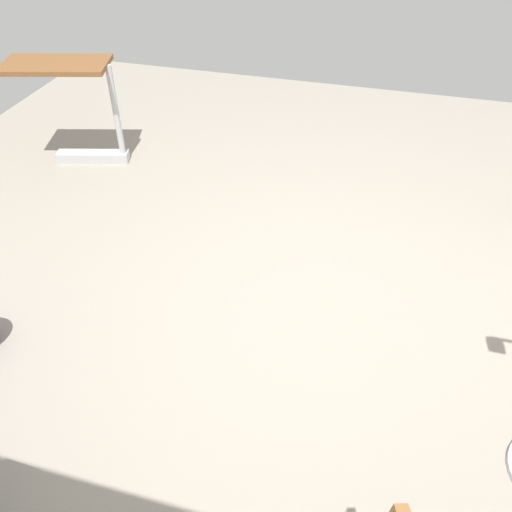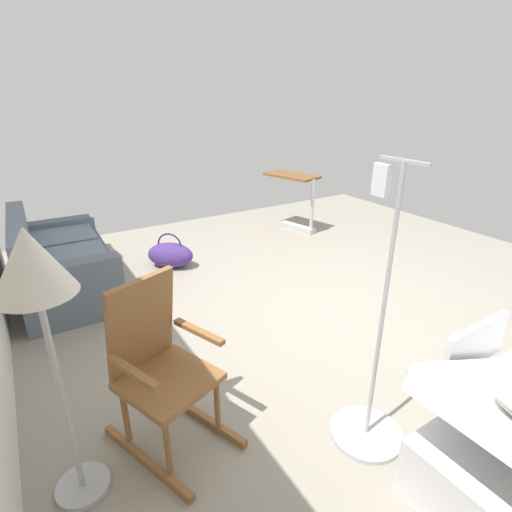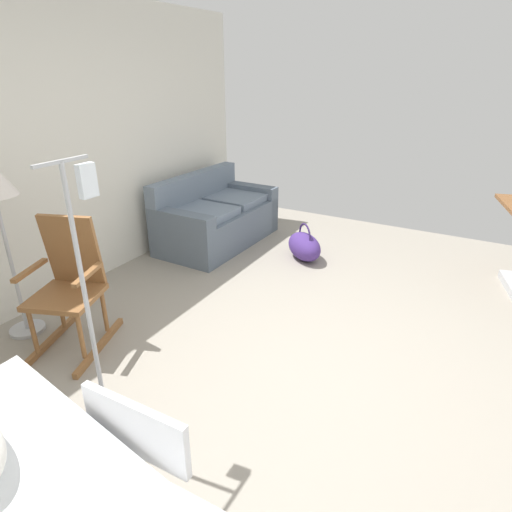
{
  "view_description": "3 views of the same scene",
  "coord_description": "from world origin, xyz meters",
  "px_view_note": "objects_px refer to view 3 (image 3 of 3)",
  "views": [
    {
      "loc": [
        -0.29,
        2.32,
        2.28
      ],
      "look_at": [
        0.21,
        0.51,
        0.75
      ],
      "focal_mm": 37.77,
      "sensor_mm": 36.0,
      "label": 1
    },
    {
      "loc": [
        -2.48,
        2.32,
        1.97
      ],
      "look_at": [
        0.09,
        0.75,
        0.72
      ],
      "focal_mm": 27.84,
      "sensor_mm": 36.0,
      "label": 2
    },
    {
      "loc": [
        -2.48,
        -0.88,
        2.05
      ],
      "look_at": [
        0.09,
        0.56,
        0.76
      ],
      "focal_mm": 30.3,
      "sensor_mm": 36.0,
      "label": 3
    }
  ],
  "objects_px": {
    "duffel_bag": "(304,246)",
    "couch": "(216,219)",
    "rocking_chair": "(70,286)",
    "iv_pole": "(108,414)"
  },
  "relations": [
    {
      "from": "duffel_bag",
      "to": "couch",
      "type": "bearing_deg",
      "value": 93.12
    },
    {
      "from": "rocking_chair",
      "to": "iv_pole",
      "type": "height_order",
      "value": "iv_pole"
    },
    {
      "from": "couch",
      "to": "iv_pole",
      "type": "bearing_deg",
      "value": -156.62
    },
    {
      "from": "rocking_chair",
      "to": "duffel_bag",
      "type": "height_order",
      "value": "rocking_chair"
    },
    {
      "from": "duffel_bag",
      "to": "rocking_chair",
      "type": "bearing_deg",
      "value": 159.08
    },
    {
      "from": "duffel_bag",
      "to": "iv_pole",
      "type": "relative_size",
      "value": 0.37
    },
    {
      "from": "rocking_chair",
      "to": "iv_pole",
      "type": "distance_m",
      "value": 1.26
    },
    {
      "from": "iv_pole",
      "to": "rocking_chair",
      "type": "bearing_deg",
      "value": 58.43
    },
    {
      "from": "duffel_bag",
      "to": "iv_pole",
      "type": "height_order",
      "value": "iv_pole"
    },
    {
      "from": "duffel_bag",
      "to": "iv_pole",
      "type": "bearing_deg",
      "value": -177.75
    }
  ]
}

